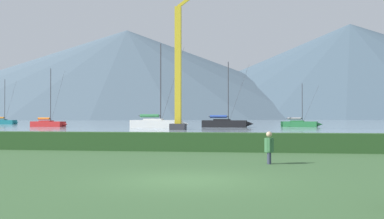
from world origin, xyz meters
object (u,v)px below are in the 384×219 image
(sailboat_slip_1, at_px, (3,122))
(sailboat_slip_7, at_px, (48,123))
(sailboat_slip_3, at_px, (157,123))
(person_seated_viewer, at_px, (269,146))
(sailboat_slip_5, at_px, (225,123))
(sailboat_slip_2, at_px, (300,124))
(dock_crane, at_px, (179,75))

(sailboat_slip_1, distance_m, sailboat_slip_7, 28.62)
(sailboat_slip_3, relative_size, sailboat_slip_7, 1.30)
(sailboat_slip_7, relative_size, person_seated_viewer, 7.80)
(sailboat_slip_1, bearing_deg, sailboat_slip_5, -21.05)
(sailboat_slip_3, distance_m, sailboat_slip_7, 20.48)
(sailboat_slip_2, height_order, sailboat_slip_7, sailboat_slip_7)
(sailboat_slip_1, bearing_deg, person_seated_viewer, -53.52)
(sailboat_slip_1, distance_m, sailboat_slip_3, 47.45)
(sailboat_slip_1, height_order, person_seated_viewer, sailboat_slip_1)
(dock_crane, bearing_deg, sailboat_slip_2, 46.09)
(sailboat_slip_1, bearing_deg, sailboat_slip_2, -13.95)
(sailboat_slip_7, distance_m, dock_crane, 28.47)
(sailboat_slip_1, xyz_separation_m, sailboat_slip_5, (49.49, -19.52, 0.12))
(dock_crane, bearing_deg, person_seated_viewer, -75.75)
(sailboat_slip_5, relative_size, dock_crane, 0.52)
(sailboat_slip_5, bearing_deg, sailboat_slip_2, 18.82)
(dock_crane, bearing_deg, sailboat_slip_3, 121.15)
(sailboat_slip_3, xyz_separation_m, sailboat_slip_5, (9.72, 6.36, -0.06))
(sailboat_slip_2, height_order, dock_crane, dock_crane)
(sailboat_slip_7, bearing_deg, person_seated_viewer, -50.20)
(sailboat_slip_7, xyz_separation_m, dock_crane, (24.38, -13.11, 6.64))
(sailboat_slip_7, xyz_separation_m, person_seated_viewer, (35.14, -55.50, 0.13))
(sailboat_slip_5, relative_size, sailboat_slip_7, 1.07)
(sailboat_slip_5, xyz_separation_m, person_seated_viewer, (5.69, -56.41, 0.00))
(dock_crane, bearing_deg, sailboat_slip_5, 70.09)
(sailboat_slip_1, relative_size, sailboat_slip_2, 1.36)
(sailboat_slip_1, xyz_separation_m, sailboat_slip_3, (39.78, -25.88, 0.18))
(sailboat_slip_5, bearing_deg, sailboat_slip_7, -176.57)
(sailboat_slip_1, height_order, sailboat_slip_7, sailboat_slip_7)
(sailboat_slip_2, bearing_deg, sailboat_slip_5, -150.08)
(sailboat_slip_2, distance_m, person_seated_viewer, 60.44)
(sailboat_slip_1, relative_size, dock_crane, 0.49)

